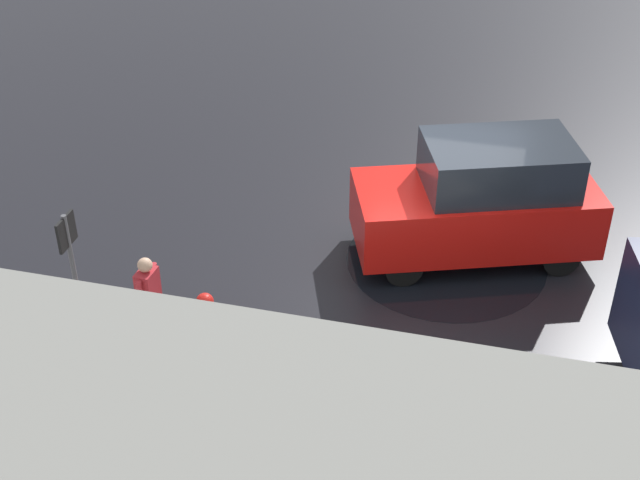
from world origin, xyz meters
TOP-DOWN VIEW (x-y plane):
  - ground_plane at (0.00, 0.00)m, footprint 60.00×60.00m
  - kerb_strip at (0.00, 4.20)m, footprint 24.00×3.20m
  - moving_hatchback at (-0.66, -0.42)m, footprint 4.25×2.94m
  - fire_hydrant at (2.95, 2.78)m, footprint 0.42×0.31m
  - pedestrian at (3.86, 2.70)m, footprint 0.27×0.57m
  - sign_post at (4.46, 3.58)m, footprint 0.07×0.44m
  - puddle_patch at (-0.21, -0.07)m, footprint 3.32×3.32m

SIDE VIEW (x-z plane):
  - ground_plane at x=0.00m, z-range 0.00..0.00m
  - puddle_patch at x=-0.21m, z-range 0.00..0.01m
  - kerb_strip at x=0.00m, z-range 0.00..0.04m
  - fire_hydrant at x=2.95m, z-range 0.00..0.80m
  - pedestrian at x=3.86m, z-range 0.07..1.29m
  - moving_hatchback at x=-0.66m, z-range 0.00..2.06m
  - sign_post at x=4.46m, z-range 0.38..2.78m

